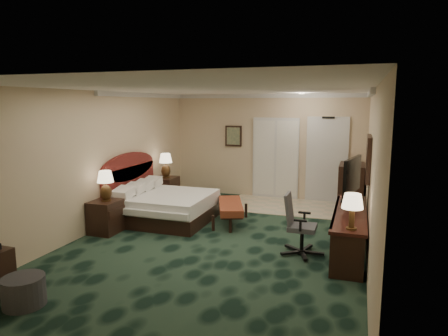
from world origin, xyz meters
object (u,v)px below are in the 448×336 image
(lamp_near, at_px, (106,186))
(desk_chair, at_px, (302,225))
(tv, at_px, (352,180))
(nightstand_far, at_px, (166,190))
(ottoman, at_px, (24,291))
(desk, at_px, (349,232))
(nightstand_near, at_px, (106,217))
(bed, at_px, (167,207))
(lamp_far, at_px, (166,166))
(minibar, at_px, (351,186))
(bed_bench, at_px, (231,213))

(lamp_near, relative_size, desk_chair, 0.58)
(tv, bearing_deg, lamp_near, -152.72)
(nightstand_far, relative_size, ottoman, 1.26)
(lamp_near, distance_m, tv, 4.56)
(nightstand_far, relative_size, desk_chair, 0.63)
(desk, bearing_deg, nightstand_near, -174.11)
(nightstand_far, bearing_deg, desk_chair, -33.13)
(bed, bearing_deg, nightstand_far, 117.58)
(nightstand_near, bearing_deg, nightstand_far, 89.87)
(lamp_far, bearing_deg, nightstand_near, -90.77)
(bed, bearing_deg, minibar, 32.19)
(bed, bearing_deg, desk_chair, -18.86)
(lamp_far, relative_size, minibar, 0.57)
(nightstand_far, height_order, desk_chair, desk_chair)
(lamp_far, xyz_separation_m, bed_bench, (2.05, -1.14, -0.72))
(tv, bearing_deg, ottoman, -121.27)
(nightstand_far, bearing_deg, desk, -24.71)
(nightstand_near, height_order, nightstand_far, nightstand_far)
(tv, relative_size, minibar, 0.97)
(nightstand_near, bearing_deg, tv, 14.66)
(lamp_near, bearing_deg, desk, 6.00)
(nightstand_near, xyz_separation_m, ottoman, (0.73, -2.72, -0.13))
(desk_chair, bearing_deg, bed, 161.07)
(bed, height_order, desk, desk)
(tv, bearing_deg, bed, -166.55)
(bed, height_order, nightstand_far, nightstand_far)
(lamp_near, distance_m, lamp_far, 2.47)
(lamp_far, height_order, bed_bench, lamp_far)
(ottoman, bearing_deg, desk, 40.52)
(lamp_far, xyz_separation_m, desk, (4.42, -2.01, -0.60))
(bed, xyz_separation_m, nightstand_far, (-0.73, 1.41, 0.03))
(nightstand_far, height_order, ottoman, nightstand_far)
(nightstand_far, xyz_separation_m, ottoman, (0.72, -5.22, -0.14))
(bed_bench, xyz_separation_m, minibar, (2.31, 2.08, 0.31))
(nightstand_far, bearing_deg, lamp_near, -89.33)
(lamp_far, xyz_separation_m, tv, (4.41, -1.31, 0.16))
(minibar, bearing_deg, desk_chair, -101.55)
(lamp_far, xyz_separation_m, desk_chair, (3.69, -2.39, -0.44))
(nightstand_far, xyz_separation_m, lamp_near, (0.03, -2.51, 0.60))
(bed_bench, height_order, desk, desk)
(bed_bench, relative_size, ottoman, 2.56)
(nightstand_near, xyz_separation_m, desk_chair, (3.72, 0.08, 0.19))
(nightstand_far, height_order, lamp_near, lamp_near)
(nightstand_far, bearing_deg, bed_bench, -29.53)
(bed_bench, height_order, ottoman, bed_bench)
(lamp_near, bearing_deg, desk_chair, 1.32)
(ottoman, relative_size, tv, 0.49)
(bed_bench, bearing_deg, lamp_near, -167.64)
(nightstand_far, distance_m, desk, 4.89)
(lamp_near, xyz_separation_m, bed_bench, (2.05, 1.33, -0.70))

